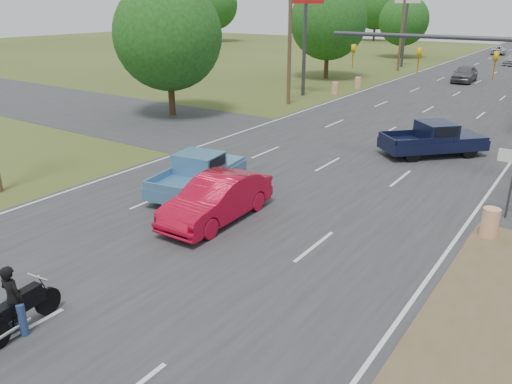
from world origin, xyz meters
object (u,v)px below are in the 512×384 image
Objects in this scene: motorcycle at (14,316)px; distant_car_grey at (465,74)px; rider at (14,302)px; navy_pickup at (435,139)px; blue_pickup at (200,172)px; distant_car_white at (499,50)px; red_convertible at (217,199)px.

motorcycle is 0.48× the size of distant_car_grey.
navy_pickup is at bearing -107.72° from rider.
blue_pickup is at bearing -81.89° from rider.
distant_car_white is (-3.77, 78.82, 0.09)m from motorcycle.
red_convertible is 0.95× the size of navy_pickup.
rider is at bearing -83.36° from blue_pickup.
distant_car_white reaches higher than motorcycle.
rider is 0.33× the size of blue_pickup.
motorcycle is at bearing -56.94° from navy_pickup.
distant_car_grey is at bearing 84.09° from motorcycle.
motorcycle is 0.34m from rider.
rider is at bearing -91.00° from distant_car_grey.
red_convertible is 2.15× the size of motorcycle.
rider is 0.36× the size of distant_car_grey.
motorcycle is at bearing 90.00° from rider.
motorcycle is 0.44× the size of navy_pickup.
rider is 0.39× the size of distant_car_white.
blue_pickup is at bearing 140.35° from red_convertible.
distant_car_grey is (1.52, 37.54, -0.03)m from blue_pickup.
navy_pickup is at bearing 50.38° from blue_pickup.
distant_car_white is at bearing 92.35° from distant_car_grey.
blue_pickup is at bearing -77.43° from navy_pickup.
rider is 20.76m from navy_pickup.
blue_pickup is 37.57m from distant_car_grey.
red_convertible reaches higher than motorcycle.
distant_car_grey is at bearing 89.60° from red_convertible.
navy_pickup reaches higher than blue_pickup.
navy_pickup is (3.99, 12.63, 0.06)m from red_convertible.
distant_car_grey is (-1.14, 47.21, -0.05)m from rider.
red_convertible is 2.89× the size of rider.
blue_pickup reaches higher than distant_car_grey.
red_convertible is 13.25m from navy_pickup.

